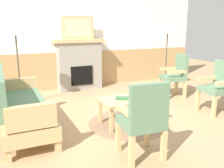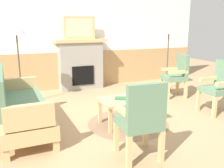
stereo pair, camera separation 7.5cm
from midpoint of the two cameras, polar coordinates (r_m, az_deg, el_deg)
The scene contains 13 objects.
ground_plane at distance 4.40m, azimuth 1.44°, elevation -7.95°, with size 14.00×14.00×0.00m, color tan.
wall_back at distance 6.54m, azimuth -8.77°, elevation 10.66°, with size 7.20×0.14×2.70m.
fireplace at distance 6.36m, azimuth -7.93°, elevation 4.66°, with size 1.30×0.44×1.28m.
framed_picture at distance 6.29m, azimuth -8.20°, elevation 12.85°, with size 0.80×0.04×0.56m.
couch at distance 3.98m, azimuth -20.89°, elevation -5.12°, with size 0.70×1.80×0.98m.
coffee_table at distance 4.05m, azimuth 3.42°, elevation -4.07°, with size 0.96×0.56×0.44m.
round_rug at distance 4.18m, azimuth 3.35°, elevation -9.08°, with size 1.36×1.36×0.01m, color #896B51.
book_on_table at distance 3.98m, azimuth 1.79°, elevation -3.34°, with size 0.21×0.14×0.03m, color #33663D.
armchair_near_fireplace at distance 5.77m, azimuth 14.26°, elevation 2.35°, with size 0.58×0.58×0.98m.
armchair_by_window_left at distance 4.95m, azimuth 23.27°, elevation -0.11°, with size 0.50×0.50×0.98m.
armchair_front_left at distance 2.95m, azimuth 6.63°, elevation -7.73°, with size 0.52×0.52×0.98m.
floor_lamp_by_couch at distance 5.18m, azimuth -21.97°, elevation 10.77°, with size 0.36×0.36×1.68m.
floor_lamp_by_chairs at distance 6.26m, azimuth 12.47°, elevation 11.67°, with size 0.36×0.36×1.68m.
Camera 1 is at (-1.85, -3.66, 1.59)m, focal length 39.25 mm.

